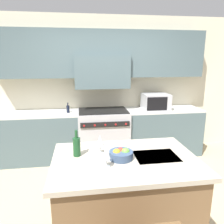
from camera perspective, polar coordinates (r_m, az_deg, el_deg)
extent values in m
plane|color=tan|center=(3.07, 1.31, -24.18)|extent=(10.00, 10.00, 0.00)
cube|color=beige|center=(4.41, -2.89, 6.70)|extent=(10.00, 0.06, 2.70)
cube|color=#4C6066|center=(4.18, -2.73, 14.90)|extent=(3.88, 0.34, 0.85)
cube|color=#4C6066|center=(4.16, -2.63, 10.43)|extent=(1.02, 0.40, 0.60)
cube|color=#4C6066|center=(4.35, -18.46, -6.39)|extent=(1.47, 0.62, 0.89)
cube|color=silver|center=(4.21, -18.93, -0.48)|extent=(1.47, 0.62, 0.03)
cube|color=#4C6066|center=(4.57, 12.99, -5.03)|extent=(1.47, 0.62, 0.89)
cube|color=silver|center=(4.45, 13.31, 0.62)|extent=(1.47, 0.62, 0.03)
cube|color=#B7B7BC|center=(4.27, -2.28, -5.78)|extent=(0.95, 0.66, 0.93)
cube|color=black|center=(4.13, -2.34, 0.38)|extent=(0.91, 0.61, 0.01)
cube|color=black|center=(3.85, -1.78, -3.30)|extent=(0.87, 0.02, 0.09)
cylinder|color=#B21E1E|center=(3.82, -7.30, -3.56)|extent=(0.04, 0.02, 0.04)
cylinder|color=#B21E1E|center=(3.82, -4.52, -3.46)|extent=(0.04, 0.02, 0.04)
cylinder|color=#B21E1E|center=(3.84, -1.76, -3.35)|extent=(0.04, 0.02, 0.04)
cylinder|color=#B21E1E|center=(3.86, 0.97, -3.23)|extent=(0.04, 0.02, 0.04)
cylinder|color=#B21E1E|center=(3.90, 3.66, -3.11)|extent=(0.04, 0.02, 0.04)
cube|color=#B7B7BC|center=(4.35, 11.32, 2.69)|extent=(0.50, 0.43, 0.30)
cube|color=black|center=(4.14, 11.73, 2.11)|extent=(0.39, 0.01, 0.25)
cube|color=brown|center=(2.44, 3.22, -22.40)|extent=(1.33, 0.89, 0.90)
cube|color=#B2A893|center=(2.20, 3.39, -12.44)|extent=(1.42, 0.97, 0.04)
cube|color=#2D2D30|center=(2.27, 11.46, -11.33)|extent=(0.43, 0.32, 0.01)
cylinder|color=#B2B2B7|center=(2.44, 9.96, -9.41)|extent=(0.02, 0.02, 0.00)
cylinder|color=#194723|center=(2.22, -9.20, -9.00)|extent=(0.07, 0.07, 0.19)
cylinder|color=#194723|center=(2.18, -9.33, -5.74)|extent=(0.03, 0.03, 0.08)
cylinder|color=white|center=(2.03, -1.52, -14.06)|extent=(0.07, 0.07, 0.01)
cylinder|color=white|center=(2.01, -1.53, -12.99)|extent=(0.01, 0.01, 0.08)
cone|color=white|center=(1.96, -1.55, -10.49)|extent=(0.08, 0.08, 0.11)
cylinder|color=white|center=(2.29, -3.11, -10.65)|extent=(0.07, 0.07, 0.01)
cylinder|color=white|center=(2.27, -3.12, -9.67)|extent=(0.01, 0.01, 0.08)
cone|color=white|center=(2.24, -3.15, -7.42)|extent=(0.08, 0.08, 0.11)
cylinder|color=#384C6B|center=(2.16, 2.37, -11.15)|extent=(0.23, 0.23, 0.08)
sphere|color=gold|center=(2.14, 1.20, -10.55)|extent=(0.08, 0.08, 0.08)
sphere|color=#66A83D|center=(2.16, 3.56, -10.41)|extent=(0.08, 0.08, 0.08)
sphere|color=red|center=(2.18, 2.21, -10.07)|extent=(0.07, 0.07, 0.07)
cylinder|color=black|center=(4.09, -11.42, 0.73)|extent=(0.06, 0.06, 0.13)
cylinder|color=black|center=(4.07, -11.49, 2.02)|extent=(0.02, 0.02, 0.06)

